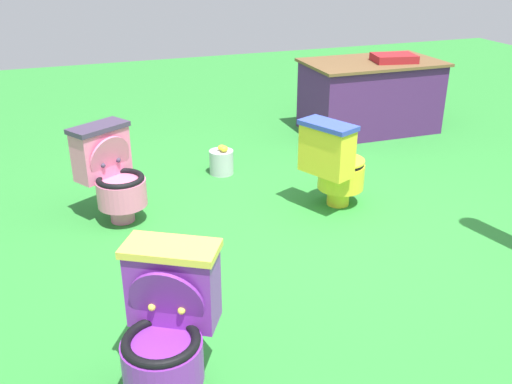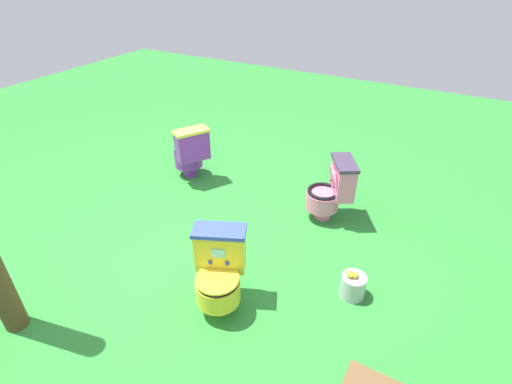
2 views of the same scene
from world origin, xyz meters
The scene contains 6 objects.
ground centered at (0.00, 0.00, 0.00)m, with size 14.00×14.00×0.00m, color #2D8433.
toilet_pink centered at (-1.48, 0.94, 0.37)m, with size 0.60×0.63×0.73m.
toilet_yellow centered at (0.19, 0.55, 0.37)m, with size 0.61×0.57×0.73m.
toilet_purple centered at (-1.46, -0.99, 0.37)m, with size 0.60×0.63×0.73m.
vendor_table centered at (1.47, 2.22, 0.39)m, with size 1.47×0.87×0.85m.
lemon_bucket centered at (-0.45, 1.53, 0.12)m, with size 0.22×0.22×0.28m.
Camera 1 is at (-1.80, -3.10, 1.98)m, focal length 39.67 mm.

